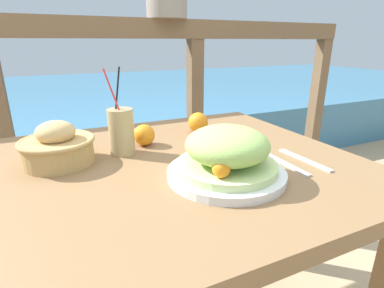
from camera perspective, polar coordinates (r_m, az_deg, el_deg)
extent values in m
cube|color=olive|center=(0.82, -5.70, -4.88)|extent=(1.06, 0.87, 0.04)
cube|color=olive|center=(1.31, -32.03, -16.14)|extent=(0.06, 0.06, 0.68)
cube|color=olive|center=(1.48, 7.37, -9.15)|extent=(0.06, 0.06, 0.68)
cube|color=brown|center=(1.48, -16.61, 20.47)|extent=(2.80, 0.08, 0.09)
cube|color=brown|center=(1.56, -31.29, -2.99)|extent=(0.07, 0.07, 1.04)
cube|color=brown|center=(1.69, 0.55, 1.48)|extent=(0.07, 0.07, 1.04)
cube|color=brown|center=(2.23, 22.22, 4.34)|extent=(0.07, 0.07, 1.04)
cube|color=teal|center=(4.04, -21.20, 6.32)|extent=(12.00, 4.00, 0.47)
cylinder|color=silver|center=(0.73, 6.51, -5.54)|extent=(0.29, 0.29, 0.02)
cylinder|color=#C6DB8E|center=(0.72, 6.57, -4.17)|extent=(0.24, 0.24, 0.02)
ellipsoid|color=#9EC660|center=(0.70, 6.73, -0.19)|extent=(0.20, 0.20, 0.09)
sphere|color=orange|center=(0.75, 12.51, -1.24)|extent=(0.04, 0.04, 0.04)
sphere|color=orange|center=(0.76, 1.59, -0.47)|extent=(0.04, 0.04, 0.04)
sphere|color=orange|center=(0.63, 5.59, -4.69)|extent=(0.04, 0.04, 0.04)
cylinder|color=tan|center=(0.88, -13.31, 2.30)|extent=(0.07, 0.07, 0.13)
cylinder|color=black|center=(0.87, -14.27, 6.95)|extent=(0.05, 0.05, 0.21)
cylinder|color=red|center=(0.86, -13.88, 6.71)|extent=(0.06, 0.04, 0.21)
cylinder|color=tan|center=(0.87, -24.11, -1.30)|extent=(0.18, 0.18, 0.07)
torus|color=tan|center=(0.86, -24.37, 0.56)|extent=(0.19, 0.19, 0.01)
ellipsoid|color=tan|center=(0.86, -24.58, 2.07)|extent=(0.10, 0.10, 0.06)
cylinder|color=gray|center=(1.56, -4.84, 24.34)|extent=(0.19, 0.19, 0.09)
cube|color=silver|center=(0.84, 17.13, -3.49)|extent=(0.02, 0.18, 0.00)
cube|color=silver|center=(0.88, 20.58, -2.82)|extent=(0.02, 0.18, 0.00)
sphere|color=orange|center=(0.95, -9.05, 1.70)|extent=(0.07, 0.07, 0.07)
sphere|color=orange|center=(1.08, 1.18, 4.14)|extent=(0.07, 0.07, 0.07)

